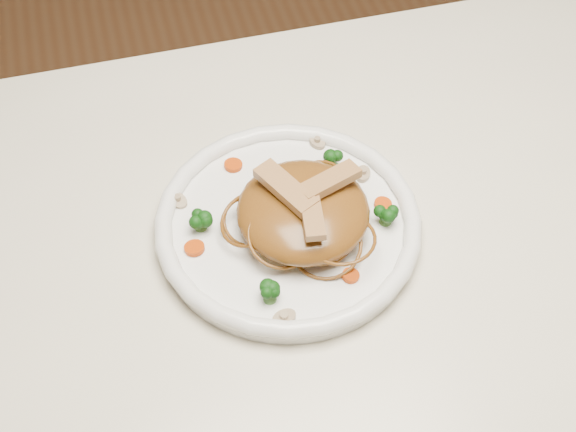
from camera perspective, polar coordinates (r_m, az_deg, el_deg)
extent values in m
cube|color=beige|center=(0.91, 5.48, -3.87)|extent=(1.20, 0.80, 0.04)
cylinder|color=brown|center=(1.58, 19.32, 2.54)|extent=(0.06, 0.06, 0.71)
cylinder|color=white|center=(0.91, 0.00, -0.87)|extent=(0.29, 0.29, 0.02)
ellipsoid|color=brown|center=(0.88, 1.05, 0.35)|extent=(0.19, 0.19, 0.05)
cube|color=tan|center=(0.87, 2.89, 2.43)|extent=(0.07, 0.05, 0.01)
cube|color=tan|center=(0.86, -0.17, 1.97)|extent=(0.06, 0.08, 0.01)
cube|color=tan|center=(0.84, 1.68, 0.15)|extent=(0.03, 0.07, 0.01)
cylinder|color=#B54106|center=(0.95, 2.83, 3.23)|extent=(0.02, 0.02, 0.00)
cylinder|color=#B54106|center=(0.88, -6.53, -2.22)|extent=(0.03, 0.03, 0.00)
cylinder|color=#B54106|center=(0.92, 6.62, 0.83)|extent=(0.03, 0.03, 0.00)
cylinder|color=#B54106|center=(0.96, -3.83, 3.56)|extent=(0.02, 0.02, 0.00)
cylinder|color=#B54106|center=(0.86, 4.38, -4.16)|extent=(0.02, 0.02, 0.00)
cylinder|color=#BBAE8C|center=(0.83, -0.27, -7.13)|extent=(0.03, 0.03, 0.01)
cylinder|color=#BBAE8C|center=(0.95, 5.23, 2.93)|extent=(0.03, 0.03, 0.01)
cylinder|color=#BBAE8C|center=(0.93, -7.67, 1.07)|extent=(0.03, 0.03, 0.01)
cylinder|color=#BBAE8C|center=(0.98, 2.05, 5.13)|extent=(0.03, 0.03, 0.01)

